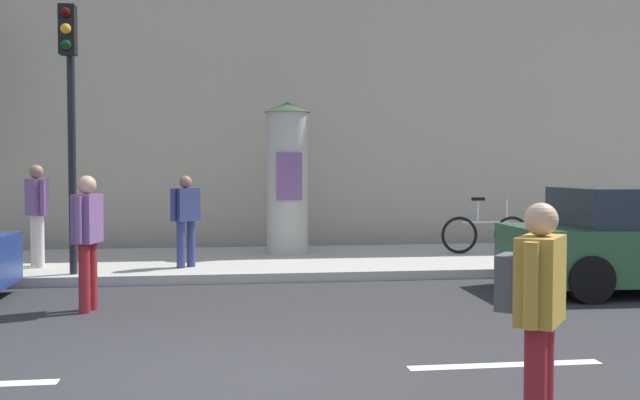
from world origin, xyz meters
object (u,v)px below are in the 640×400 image
traffic_light (70,94)px  pedestrian_with_backpack (536,301)px  pedestrian_in_red_top (37,207)px  poster_column (287,177)px  pedestrian_tallest (87,231)px  bicycle_leaning (486,233)px  pedestrian_in_dark_shirt (186,214)px

traffic_light → pedestrian_with_backpack: (4.33, -7.04, -2.00)m
traffic_light → pedestrian_in_red_top: size_ratio=2.41×
traffic_light → pedestrian_in_red_top: (-0.78, 1.07, -1.77)m
traffic_light → pedestrian_with_backpack: 8.50m
poster_column → pedestrian_in_red_top: poster_column is taller
pedestrian_tallest → pedestrian_in_red_top: bearing=113.6°
pedestrian_tallest → bicycle_leaning: bearing=31.5°
poster_column → bicycle_leaning: (3.83, -0.50, -1.10)m
pedestrian_tallest → pedestrian_in_dark_shirt: (1.05, 2.84, 0.04)m
poster_column → pedestrian_in_dark_shirt: size_ratio=1.92×
bicycle_leaning → poster_column: bearing=172.5°
traffic_light → pedestrian_in_red_top: 2.21m
bicycle_leaning → pedestrian_with_backpack: bearing=-108.8°
poster_column → pedestrian_in_red_top: size_ratio=1.72×
pedestrian_in_dark_shirt → traffic_light: bearing=-158.5°
pedestrian_in_red_top → pedestrian_tallest: bearing=-66.4°
traffic_light → bicycle_leaning: size_ratio=2.32×
poster_column → traffic_light: bearing=-145.4°
traffic_light → pedestrian_in_dark_shirt: 2.63m
pedestrian_in_dark_shirt → bicycle_leaning: (5.68, 1.28, -0.50)m
traffic_light → pedestrian_in_dark_shirt: size_ratio=2.69×
pedestrian_in_dark_shirt → poster_column: bearing=43.9°
traffic_light → bicycle_leaning: (7.38, 1.95, -2.39)m
bicycle_leaning → pedestrian_in_dark_shirt: bearing=-167.3°
traffic_light → bicycle_leaning: 8.00m
pedestrian_with_backpack → pedestrian_in_dark_shirt: pedestrian_in_dark_shirt is taller
pedestrian_in_red_top → pedestrian_in_dark_shirt: (2.47, -0.40, -0.12)m
pedestrian_tallest → pedestrian_in_red_top: 3.54m
poster_column → pedestrian_with_backpack: size_ratio=1.88×
pedestrian_with_backpack → bicycle_leaning: pedestrian_with_backpack is taller
pedestrian_tallest → traffic_light: bearing=106.5°
traffic_light → bicycle_leaning: traffic_light is taller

